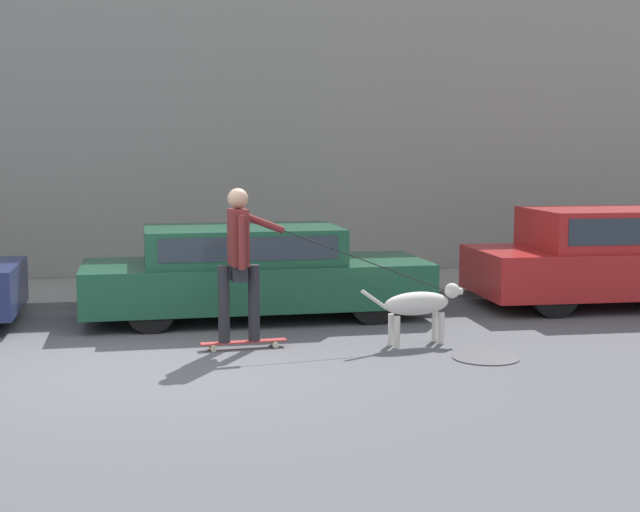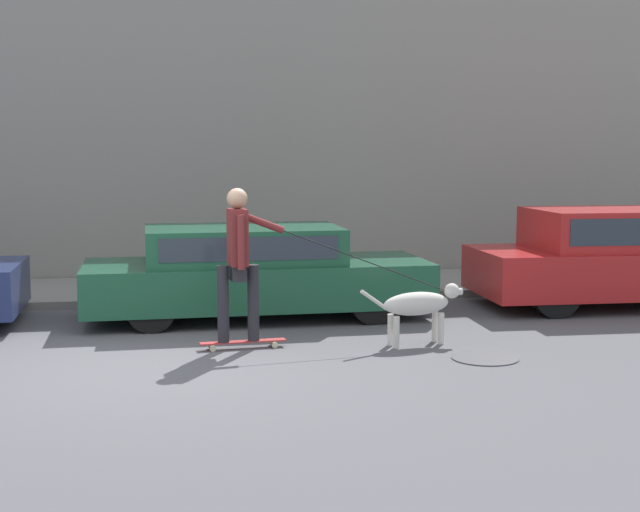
# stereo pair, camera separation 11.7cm
# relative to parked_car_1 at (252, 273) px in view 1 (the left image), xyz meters

# --- Properties ---
(ground_plane) EXTENTS (36.00, 36.00, 0.00)m
(ground_plane) POSITION_rel_parked_car_1_xyz_m (-1.30, -2.57, -0.60)
(ground_plane) COLOR #545459
(back_wall) EXTENTS (32.00, 0.30, 5.09)m
(back_wall) POSITION_rel_parked_car_1_xyz_m (-1.30, 3.57, 1.95)
(back_wall) COLOR gray
(back_wall) RESTS_ON ground_plane
(sidewalk_curb) EXTENTS (30.00, 2.38, 0.11)m
(sidewalk_curb) POSITION_rel_parked_car_1_xyz_m (-1.30, 2.21, -0.54)
(sidewalk_curb) COLOR gray
(sidewalk_curb) RESTS_ON ground_plane
(parked_car_1) EXTENTS (4.50, 1.79, 1.20)m
(parked_car_1) POSITION_rel_parked_car_1_xyz_m (0.00, 0.00, 0.00)
(parked_car_1) COLOR black
(parked_car_1) RESTS_ON ground_plane
(parked_car_2) EXTENTS (4.16, 1.88, 1.38)m
(parked_car_2) POSITION_rel_parked_car_1_xyz_m (5.17, 0.00, 0.07)
(parked_car_2) COLOR black
(parked_car_2) RESTS_ON ground_plane
(dog) EXTENTS (1.27, 0.43, 0.68)m
(dog) POSITION_rel_parked_car_1_xyz_m (1.68, -1.98, -0.14)
(dog) COLOR beige
(dog) RESTS_ON ground_plane
(skateboarder) EXTENTS (2.89, 0.53, 1.79)m
(skateboarder) POSITION_rel_parked_car_1_xyz_m (-0.34, -1.84, 0.44)
(skateboarder) COLOR beige
(skateboarder) RESTS_ON ground_plane
(manhole_cover) EXTENTS (0.71, 0.71, 0.01)m
(manhole_cover) POSITION_rel_parked_car_1_xyz_m (2.18, -2.78, -0.59)
(manhole_cover) COLOR #38383D
(manhole_cover) RESTS_ON ground_plane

